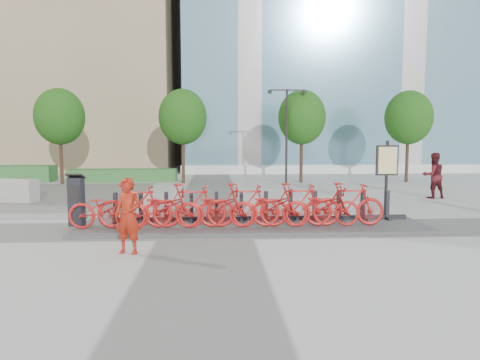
{
  "coord_description": "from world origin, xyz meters",
  "views": [
    {
      "loc": [
        0.26,
        -11.4,
        2.48
      ],
      "look_at": [
        1.0,
        1.5,
        1.2
      ],
      "focal_mm": 32.0,
      "sensor_mm": 36.0,
      "label": 1
    }
  ],
  "objects": [
    {
      "name": "tree_0",
      "position": [
        -8.0,
        12.0,
        3.59
      ],
      "size": [
        2.6,
        2.6,
        5.1
      ],
      "color": "brown",
      "rests_on": "ground"
    },
    {
      "name": "glass_building",
      "position": [
        14.0,
        26.0,
        12.0
      ],
      "size": [
        32.0,
        16.0,
        24.0
      ],
      "primitive_type": "cube",
      "color": "teal",
      "rests_on": "ground"
    },
    {
      "name": "bike_9",
      "position": [
        3.88,
        -0.05,
        0.68
      ],
      "size": [
        1.98,
        0.56,
        1.19
      ],
      "primitive_type": "imported",
      "rotation": [
        0.0,
        0.0,
        1.57
      ],
      "color": "red",
      "rests_on": "dock_pad"
    },
    {
      "name": "dock_pad",
      "position": [
        1.3,
        0.3,
        0.04
      ],
      "size": [
        9.6,
        2.4,
        0.08
      ],
      "primitive_type": "cube",
      "color": "#4E4E4F",
      "rests_on": "ground"
    },
    {
      "name": "bike_3",
      "position": [
        -0.44,
        -0.05,
        0.68
      ],
      "size": [
        1.98,
        0.56,
        1.19
      ],
      "primitive_type": "imported",
      "rotation": [
        0.0,
        0.0,
        1.57
      ],
      "color": "red",
      "rests_on": "dock_pad"
    },
    {
      "name": "pedestrian",
      "position": [
        9.19,
        5.57,
        0.94
      ],
      "size": [
        0.94,
        0.74,
        1.87
      ],
      "primitive_type": "imported",
      "rotation": [
        0.0,
        0.0,
        3.18
      ],
      "color": "#53151D",
      "rests_on": "ground"
    },
    {
      "name": "bike_5",
      "position": [
        1.0,
        -0.05,
        0.68
      ],
      "size": [
        1.98,
        0.56,
        1.19
      ],
      "primitive_type": "imported",
      "rotation": [
        0.0,
        0.0,
        1.57
      ],
      "color": "red",
      "rests_on": "dock_pad"
    },
    {
      "name": "bike_6",
      "position": [
        1.72,
        -0.05,
        0.62
      ],
      "size": [
        2.04,
        0.71,
        1.07
      ],
      "primitive_type": "imported",
      "rotation": [
        0.0,
        0.0,
        1.57
      ],
      "color": "red",
      "rests_on": "dock_pad"
    },
    {
      "name": "streetlamp",
      "position": [
        4.0,
        11.0,
        3.13
      ],
      "size": [
        2.0,
        0.2,
        5.0
      ],
      "color": "black",
      "rests_on": "ground"
    },
    {
      "name": "tree_2",
      "position": [
        5.0,
        12.0,
        3.59
      ],
      "size": [
        2.6,
        2.6,
        5.1
      ],
      "color": "brown",
      "rests_on": "ground"
    },
    {
      "name": "bike_7",
      "position": [
        2.44,
        -0.05,
        0.68
      ],
      "size": [
        1.98,
        0.56,
        1.19
      ],
      "primitive_type": "imported",
      "rotation": [
        0.0,
        0.0,
        1.57
      ],
      "color": "red",
      "rests_on": "dock_pad"
    },
    {
      "name": "bike_0",
      "position": [
        -2.6,
        -0.05,
        0.62
      ],
      "size": [
        2.04,
        0.71,
        1.07
      ],
      "primitive_type": "imported",
      "rotation": [
        0.0,
        0.0,
        1.57
      ],
      "color": "red",
      "rests_on": "dock_pad"
    },
    {
      "name": "dock_rail_posts",
      "position": [
        1.36,
        0.77,
        0.51
      ],
      "size": [
        8.02,
        0.5,
        0.85
      ],
      "primitive_type": null,
      "color": "black",
      "rests_on": "dock_pad"
    },
    {
      "name": "tree_3",
      "position": [
        11.0,
        12.0,
        3.59
      ],
      "size": [
        2.6,
        2.6,
        5.1
      ],
      "color": "brown",
      "rests_on": "ground"
    },
    {
      "name": "tree_1",
      "position": [
        -1.5,
        12.0,
        3.59
      ],
      "size": [
        2.6,
        2.6,
        5.1
      ],
      "color": "brown",
      "rests_on": "ground"
    },
    {
      "name": "jersey_barrier",
      "position": [
        -7.77,
        5.53,
        0.44
      ],
      "size": [
        2.36,
        1.17,
        0.88
      ],
      "primitive_type": "cube",
      "rotation": [
        0.0,
        0.0,
        -0.25
      ],
      "color": "#A5A38D",
      "rests_on": "ground"
    },
    {
      "name": "kiosk",
      "position": [
        -3.54,
        0.37,
        0.77
      ],
      "size": [
        0.47,
        0.4,
        1.45
      ],
      "rotation": [
        0.0,
        0.0,
        -0.07
      ],
      "color": "black",
      "rests_on": "dock_pad"
    },
    {
      "name": "bike_2",
      "position": [
        -1.16,
        -0.05,
        0.62
      ],
      "size": [
        2.04,
        0.71,
        1.07
      ],
      "primitive_type": "imported",
      "rotation": [
        0.0,
        0.0,
        1.57
      ],
      "color": "red",
      "rests_on": "dock_pad"
    },
    {
      "name": "map_sign",
      "position": [
        6.37,
        3.5,
        1.57
      ],
      "size": [
        0.78,
        0.13,
        2.38
      ],
      "rotation": [
        0.0,
        0.0,
        0.0
      ],
      "color": "black",
      "rests_on": "ground"
    },
    {
      "name": "bike_4",
      "position": [
        0.28,
        -0.05,
        0.62
      ],
      "size": [
        2.04,
        0.71,
        1.07
      ],
      "primitive_type": "imported",
      "rotation": [
        0.0,
        0.0,
        1.57
      ],
      "color": "red",
      "rests_on": "dock_pad"
    },
    {
      "name": "worker_red",
      "position": [
        -1.61,
        -2.27,
        0.82
      ],
      "size": [
        0.68,
        0.54,
        1.64
      ],
      "primitive_type": "imported",
      "rotation": [
        0.0,
        0.0,
        -0.28
      ],
      "color": "#9F1F0D",
      "rests_on": "ground"
    },
    {
      "name": "bike_8",
      "position": [
        3.16,
        -0.05,
        0.62
      ],
      "size": [
        2.04,
        0.71,
        1.07
      ],
      "primitive_type": "imported",
      "rotation": [
        0.0,
        0.0,
        1.57
      ],
      "color": "red",
      "rests_on": "dock_pad"
    },
    {
      "name": "ground",
      "position": [
        0.0,
        0.0,
        0.0
      ],
      "size": [
        120.0,
        120.0,
        0.0
      ],
      "primitive_type": "plane",
      "color": "#B0B0B0"
    },
    {
      "name": "hedge_b",
      "position": [
        -5.0,
        13.2,
        0.35
      ],
      "size": [
        6.0,
        1.2,
        0.7
      ],
      "primitive_type": "cube",
      "color": "#347536",
      "rests_on": "ground"
    },
    {
      "name": "bike_1",
      "position": [
        -1.88,
        -0.05,
        0.68
      ],
      "size": [
        1.98,
        0.56,
        1.19
      ],
      "primitive_type": "imported",
      "rotation": [
        0.0,
        0.0,
        1.57
      ],
      "color": "red",
      "rests_on": "dock_pad"
    }
  ]
}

